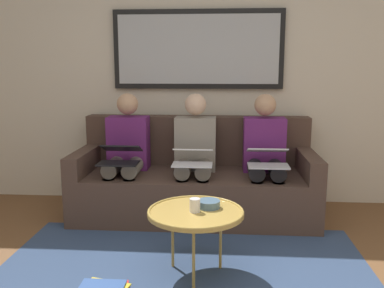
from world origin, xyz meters
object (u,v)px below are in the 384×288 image
at_px(person_left, 265,153).
at_px(person_right, 126,151).
at_px(framed_mirror, 198,49).
at_px(bowl, 209,204).
at_px(laptop_white, 193,156).
at_px(coffee_table, 196,213).
at_px(person_middle, 195,152).
at_px(laptop_black, 120,155).
at_px(cup, 195,205).
at_px(laptop_silver, 268,157).
at_px(couch, 195,181).

height_order(person_left, person_right, same).
height_order(framed_mirror, bowl, framed_mirror).
xyz_separation_m(framed_mirror, laptop_white, (0.00, 0.71, -0.93)).
bearing_deg(bowl, coffee_table, 42.27).
height_order(bowl, person_left, person_left).
bearing_deg(person_middle, person_right, 0.00).
bearing_deg(person_left, person_middle, 0.00).
xyz_separation_m(person_left, laptop_black, (1.28, 0.24, 0.02)).
bearing_deg(framed_mirror, laptop_black, 47.38).
relative_size(person_middle, laptop_white, 3.35).
distance_m(cup, laptop_white, 0.92).
distance_m(laptop_silver, laptop_white, 0.64).
relative_size(framed_mirror, coffee_table, 2.63).
bearing_deg(laptop_silver, framed_mirror, -47.60).
distance_m(coffee_table, person_middle, 1.16).
height_order(laptop_white, laptop_black, laptop_black).
xyz_separation_m(person_middle, laptop_black, (0.64, 0.24, 0.02)).
relative_size(person_middle, laptop_black, 3.26).
bearing_deg(laptop_silver, couch, -26.04).
height_order(couch, framed_mirror, framed_mirror).
bearing_deg(person_middle, coffee_table, 94.14).
bearing_deg(laptop_silver, person_middle, -20.86).
distance_m(person_middle, person_right, 0.64).
relative_size(framed_mirror, laptop_white, 4.94).
distance_m(couch, laptop_black, 0.78).
bearing_deg(person_right, laptop_silver, 169.21).
xyz_separation_m(coffee_table, laptop_white, (0.08, -0.90, 0.19)).
xyz_separation_m(person_left, person_right, (1.28, 0.00, 0.00)).
relative_size(cup, person_left, 0.08).
bearing_deg(laptop_white, laptop_black, -1.18).
bearing_deg(couch, laptop_silver, 153.96).
xyz_separation_m(cup, laptop_black, (0.72, -0.92, 0.13)).
relative_size(cup, person_middle, 0.08).
height_order(laptop_silver, laptop_white, laptop_silver).
bearing_deg(laptop_silver, laptop_black, -0.24).
bearing_deg(laptop_white, framed_mirror, -90.00).
xyz_separation_m(couch, laptop_silver, (-0.64, 0.31, 0.32)).
relative_size(bowl, laptop_black, 0.44).
distance_m(coffee_table, person_right, 1.37).
relative_size(cup, laptop_black, 0.26).
bearing_deg(laptop_black, person_right, -90.00).
distance_m(framed_mirror, cup, 1.93).
xyz_separation_m(couch, bowl, (-0.17, 1.14, 0.16)).
relative_size(couch, coffee_table, 3.44).
bearing_deg(coffee_table, person_right, -57.81).
height_order(coffee_table, laptop_black, laptop_black).
bearing_deg(bowl, person_right, -53.06).
xyz_separation_m(framed_mirror, bowl, (-0.17, 1.53, -1.07)).
xyz_separation_m(person_right, laptop_black, (0.00, 0.24, 0.02)).
distance_m(cup, person_right, 1.37).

